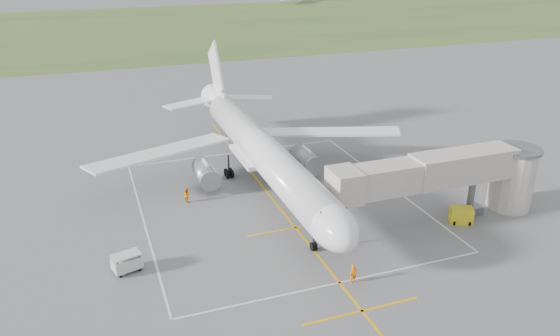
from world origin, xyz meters
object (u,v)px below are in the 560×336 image
object	(u,v)px
ramp_worker_nose	(353,274)
ramp_worker_wing	(187,195)
baggage_cart	(127,263)
airliner	(261,150)
gpu_unit	(461,215)
jet_bridge	(456,176)

from	to	relation	value
ramp_worker_nose	ramp_worker_wing	size ratio (longest dim) A/B	1.04
baggage_cart	ramp_worker_wing	bearing A→B (deg)	41.64
airliner	baggage_cart	distance (m)	21.20
airliner	gpu_unit	distance (m)	22.58
jet_bridge	ramp_worker_nose	bearing A→B (deg)	-154.93
airliner	jet_bridge	size ratio (longest dim) A/B	2.00
airliner	baggage_cart	world-z (taller)	airliner
airliner	gpu_unit	xyz separation A→B (m)	(16.08, -15.44, -3.59)
airliner	ramp_worker_wing	size ratio (longest dim) A/B	28.15
gpu_unit	airliner	bearing A→B (deg)	160.70
jet_bridge	ramp_worker_nose	size ratio (longest dim) A/B	13.54
jet_bridge	baggage_cart	xyz separation A→B (m)	(-32.15, 1.34, -3.89)
airliner	ramp_worker_wing	xyz separation A→B (m)	(-8.96, -1.25, -3.56)
jet_bridge	ramp_worker_wing	size ratio (longest dim) A/B	14.09
ramp_worker_wing	gpu_unit	bearing A→B (deg)	-146.36
jet_bridge	baggage_cart	bearing A→B (deg)	177.62
baggage_cart	ramp_worker_nose	distance (m)	19.31
baggage_cart	gpu_unit	bearing A→B (deg)	-20.16
airliner	baggage_cart	size ratio (longest dim) A/B	17.35
gpu_unit	baggage_cart	world-z (taller)	baggage_cart
baggage_cart	ramp_worker_nose	xyz separation A→B (m)	(17.49, -8.20, 0.01)
baggage_cart	ramp_worker_nose	world-z (taller)	ramp_worker_nose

